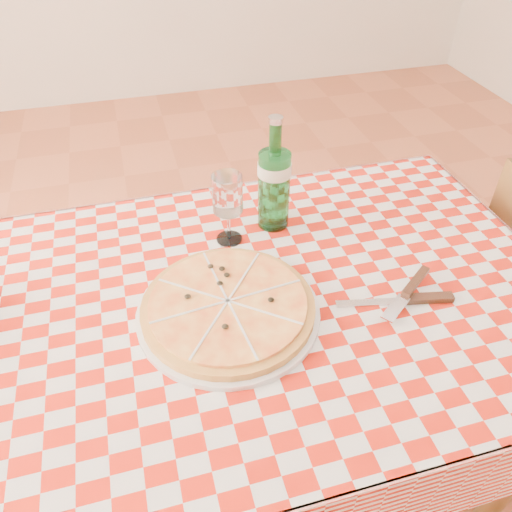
{
  "coord_description": "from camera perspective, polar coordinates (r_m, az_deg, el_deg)",
  "views": [
    {
      "loc": [
        -0.24,
        -0.74,
        1.53
      ],
      "look_at": [
        -0.02,
        0.06,
        0.82
      ],
      "focal_mm": 35.0,
      "sensor_mm": 36.0,
      "label": 1
    }
  ],
  "objects": [
    {
      "name": "dining_table",
      "position": [
        1.17,
        1.74,
        -7.61
      ],
      "size": [
        1.2,
        0.8,
        0.75
      ],
      "color": "brown",
      "rests_on": "ground"
    },
    {
      "name": "tablecloth",
      "position": [
        1.1,
        1.84,
        -4.32
      ],
      "size": [
        1.3,
        0.9,
        0.01
      ],
      "primitive_type": "cube",
      "color": "#A01509",
      "rests_on": "dining_table"
    },
    {
      "name": "pizza_plate",
      "position": [
        1.03,
        -3.21,
        -5.73
      ],
      "size": [
        0.42,
        0.42,
        0.05
      ],
      "primitive_type": null,
      "rotation": [
        0.0,
        0.0,
        0.12
      ],
      "color": "#BB7E3E",
      "rests_on": "tablecloth"
    },
    {
      "name": "wine_glass",
      "position": [
        1.18,
        -3.22,
        5.36
      ],
      "size": [
        0.07,
        0.07,
        0.18
      ],
      "primitive_type": null,
      "rotation": [
        0.0,
        0.0,
        -0.03
      ],
      "color": "silver",
      "rests_on": "tablecloth"
    },
    {
      "name": "water_bottle",
      "position": [
        1.21,
        2.11,
        9.31
      ],
      "size": [
        0.09,
        0.09,
        0.29
      ],
      "primitive_type": null,
      "rotation": [
        0.0,
        0.0,
        0.12
      ],
      "color": "#1A6B2B",
      "rests_on": "tablecloth"
    },
    {
      "name": "cutlery",
      "position": [
        1.11,
        16.6,
        -4.51
      ],
      "size": [
        0.32,
        0.29,
        0.03
      ],
      "primitive_type": null,
      "rotation": [
        0.0,
        0.0,
        0.29
      ],
      "color": "silver",
      "rests_on": "tablecloth"
    }
  ]
}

